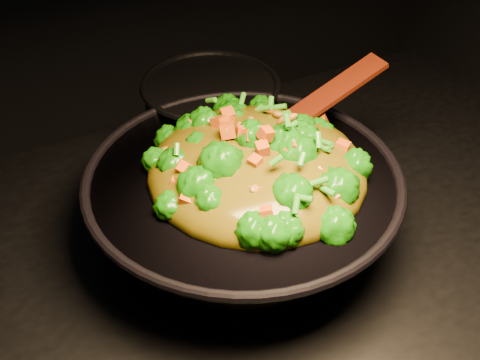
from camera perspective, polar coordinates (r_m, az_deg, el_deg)
wok at (r=0.93m, az=0.28°, el=-2.73°), size 0.54×0.54×0.13m
stir_fry at (r=0.86m, az=1.68°, el=3.54°), size 0.34×0.34×0.11m
spatula at (r=0.96m, az=6.50°, el=6.70°), size 0.27×0.05×0.11m
back_pot at (r=1.14m, az=-2.69°, el=6.27°), size 0.28×0.28×0.14m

